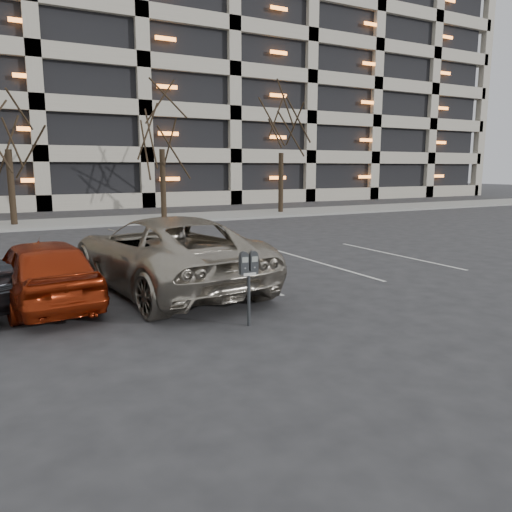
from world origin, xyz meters
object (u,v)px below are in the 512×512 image
(tree_b, at_px, (4,100))
(tree_c, at_px, (161,105))
(parking_meter, at_px, (249,270))
(suv_silver, at_px, (165,253))
(car_red, at_px, (43,272))
(tree_d, at_px, (281,115))

(tree_b, bearing_deg, tree_c, 0.00)
(parking_meter, bearing_deg, suv_silver, 102.55)
(tree_b, distance_m, suv_silver, 15.48)
(car_red, bearing_deg, tree_c, -121.71)
(parking_meter, relative_size, car_red, 0.32)
(suv_silver, distance_m, car_red, 2.53)
(tree_b, distance_m, tree_c, 7.00)
(tree_c, bearing_deg, car_red, -115.59)
(tree_d, height_order, parking_meter, tree_d)
(tree_c, bearing_deg, parking_meter, -103.12)
(parking_meter, bearing_deg, tree_c, 81.99)
(tree_d, xyz_separation_m, parking_meter, (-11.13, -17.74, -4.62))
(tree_d, relative_size, parking_meter, 6.18)
(tree_b, bearing_deg, tree_d, 0.00)
(car_red, bearing_deg, suv_silver, 178.72)
(tree_b, height_order, tree_c, tree_c)
(tree_c, bearing_deg, suv_silver, -107.38)
(tree_b, height_order, parking_meter, tree_b)
(tree_c, height_order, suv_silver, tree_c)
(tree_d, relative_size, suv_silver, 1.27)
(tree_c, relative_size, tree_d, 1.03)
(tree_b, xyz_separation_m, parking_meter, (2.87, -17.74, -4.56))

